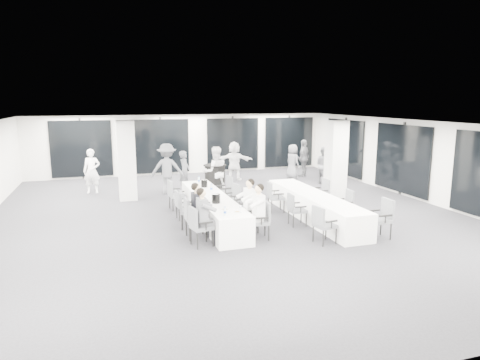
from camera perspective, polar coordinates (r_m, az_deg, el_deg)
The scene contains 43 objects.
room at distance 14.10m, azimuth 0.67°, elevation 2.06°, with size 14.04×16.04×2.84m.
column_left at distance 15.49m, azimuth -14.89°, elevation 2.53°, with size 0.60×0.60×2.80m, color silver.
column_right at distance 15.35m, azimuth 12.65°, elevation 2.56°, with size 0.60×0.60×2.80m, color silver.
banquet_table_main at distance 12.50m, azimuth -3.72°, elevation -3.84°, with size 0.90×5.00×0.75m, color white.
banquet_table_side at distance 12.91m, azimuth 9.81°, elevation -3.50°, with size 0.90×5.00×0.75m, color white.
cocktail_table at distance 15.64m, azimuth -3.36°, elevation -0.06°, with size 0.84×0.84×1.16m.
chair_main_left_near at distance 10.39m, azimuth -5.56°, elevation -5.85°, with size 0.58×0.61×0.98m.
chair_main_left_second at distance 11.01m, azimuth -6.34°, elevation -4.71°, with size 0.53×0.60×1.04m.
chair_main_left_mid at distance 11.88m, azimuth -7.17°, elevation -3.66°, with size 0.60×0.63×1.01m.
chair_main_left_fourth at distance 12.75m, azimuth -7.84°, elevation -3.06°, with size 0.46×0.51×0.87m.
chair_main_left_far at distance 13.90m, azimuth -8.72°, elevation -1.72°, with size 0.53×0.58×0.96m.
chair_main_right_near at distance 10.90m, azimuth 3.01°, elevation -5.11°, with size 0.54×0.58×0.95m.
chair_main_right_second at distance 11.53m, azimuth 1.78°, elevation -4.23°, with size 0.58×0.61×0.94m.
chair_main_right_mid at distance 12.34m, azimuth 0.44°, elevation -3.22°, with size 0.54×0.58×0.95m.
chair_main_right_fourth at distance 13.29m, azimuth -0.93°, elevation -2.26°, with size 0.55×0.58×0.92m.
chair_main_right_far at distance 14.13m, azimuth -1.95°, elevation -1.26°, with size 0.55×0.60×1.01m.
chair_side_left_near at distance 10.73m, azimuth 10.92°, elevation -5.57°, with size 0.55×0.59×0.95m.
chair_side_left_mid at distance 12.11m, azimuth 7.33°, elevation -3.67°, with size 0.49×0.54×0.91m.
chair_side_left_far at distance 13.51m, azimuth 4.52°, elevation -1.99°, with size 0.53×0.58×0.95m.
chair_side_right_near at distance 11.53m, azimuth 18.44°, elevation -4.57°, with size 0.53×0.59×1.02m.
chair_side_right_mid at distance 12.93m, azimuth 13.91°, elevation -3.01°, with size 0.47×0.53×0.90m.
chair_side_right_far at distance 14.18m, azimuth 10.84°, elevation -1.52°, with size 0.50×0.55×0.97m.
seated_guest_a at distance 10.37m, azimuth -4.71°, elevation -4.40°, with size 0.50×0.38×1.44m.
seated_guest_b at distance 10.99m, azimuth -5.47°, elevation -3.54°, with size 0.50×0.38×1.44m.
seated_guest_c at distance 10.78m, azimuth 2.18°, elevation -3.79°, with size 0.50×0.38×1.44m.
seated_guest_d at distance 11.43m, azimuth 0.98°, elevation -2.94°, with size 0.50×0.38×1.44m.
standing_guest_a at distance 16.54m, azimuth -7.41°, elevation 1.53°, with size 0.65×0.53×1.79m, color #595B61.
standing_guest_b at distance 15.50m, azimuth -3.32°, elevation 1.54°, with size 1.01×0.61×2.09m, color white.
standing_guest_c at distance 16.20m, azimuth -9.70°, elevation 1.91°, with size 1.39×0.71×2.15m, color #595B61.
standing_guest_d at distance 19.82m, azimuth 8.52°, elevation 3.22°, with size 1.13×0.63×1.93m, color #595B61.
standing_guest_e at distance 19.22m, azimuth 7.03°, elevation 2.75°, with size 0.84×0.51×1.74m, color #595B61.
standing_guest_f at distance 18.72m, azimuth -0.76°, elevation 2.90°, with size 1.77×0.68×1.93m, color white.
standing_guest_g at distance 17.08m, azimuth -19.18°, elevation 1.50°, with size 0.69×0.56×1.90m, color white.
standing_guest_h at distance 18.21m, azimuth 11.11°, elevation 2.25°, with size 0.86×0.52×1.78m, color #595B61.
ice_bucket_near at distance 11.56m, azimuth -3.23°, elevation -2.46°, with size 0.23×0.23×0.26m, color black.
ice_bucket_far at distance 13.69m, azimuth -4.81°, elevation -0.45°, with size 0.21×0.21×0.24m, color black.
water_bottle_a at distance 10.34m, azimuth -2.02°, elevation -4.20°, with size 0.07×0.07×0.21m, color silver.
water_bottle_b at distance 13.02m, azimuth -3.84°, elevation -1.05°, with size 0.07×0.07×0.22m, color silver.
water_bottle_c at distance 14.32m, azimuth -5.50°, elevation -0.01°, with size 0.07×0.07×0.21m, color silver.
plate_a at distance 10.89m, azimuth -2.01°, elevation -3.92°, with size 0.18×0.18×0.03m.
plate_b at distance 10.64m, azimuth -0.37°, elevation -4.25°, with size 0.18×0.18×0.03m.
plate_c at distance 12.12m, azimuth -3.40°, elevation -2.41°, with size 0.21×0.21×0.03m.
wine_glass at distance 10.57m, azimuth 0.02°, elevation -3.60°, with size 0.08×0.08×0.20m.
Camera 1 is at (-3.46, -12.14, 3.52)m, focal length 32.00 mm.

